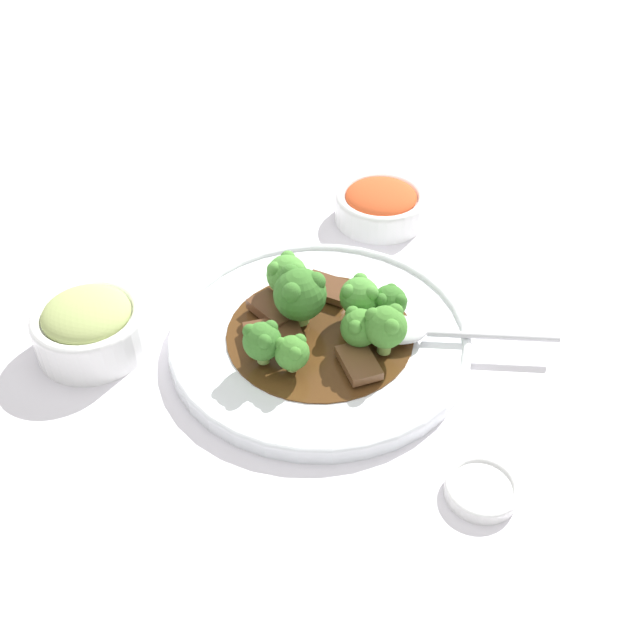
# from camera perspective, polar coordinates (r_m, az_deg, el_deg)

# --- Properties ---
(ground_plane) EXTENTS (4.00, 4.00, 0.00)m
(ground_plane) POSITION_cam_1_polar(r_m,az_deg,el_deg) (0.79, 0.00, -1.85)
(ground_plane) COLOR silver
(main_plate) EXTENTS (0.31, 0.31, 0.02)m
(main_plate) POSITION_cam_1_polar(r_m,az_deg,el_deg) (0.78, 0.00, -1.32)
(main_plate) COLOR white
(main_plate) RESTS_ON ground_plane
(beef_strip_0) EXTENTS (0.06, 0.06, 0.01)m
(beef_strip_0) POSITION_cam_1_polar(r_m,az_deg,el_deg) (0.82, 0.55, 2.46)
(beef_strip_0) COLOR #56331E
(beef_strip_0) RESTS_ON main_plate
(beef_strip_1) EXTENTS (0.06, 0.05, 0.01)m
(beef_strip_1) POSITION_cam_1_polar(r_m,az_deg,el_deg) (0.79, -3.57, 0.76)
(beef_strip_1) COLOR #56331E
(beef_strip_1) RESTS_ON main_plate
(beef_strip_2) EXTENTS (0.03, 0.06, 0.01)m
(beef_strip_2) POSITION_cam_1_polar(r_m,az_deg,el_deg) (0.77, -3.63, -0.88)
(beef_strip_2) COLOR #56331E
(beef_strip_2) RESTS_ON main_plate
(beef_strip_3) EXTENTS (0.05, 0.04, 0.01)m
(beef_strip_3) POSITION_cam_1_polar(r_m,az_deg,el_deg) (0.73, 2.97, -3.27)
(beef_strip_3) COLOR brown
(beef_strip_3) RESTS_ON main_plate
(broccoli_floret_0) EXTENTS (0.04, 0.04, 0.05)m
(broccoli_floret_0) POSITION_cam_1_polar(r_m,az_deg,el_deg) (0.72, -4.43, -1.58)
(broccoli_floret_0) COLOR #7FA84C
(broccoli_floret_0) RESTS_ON main_plate
(broccoli_floret_1) EXTENTS (0.04, 0.04, 0.04)m
(broccoli_floret_1) POSITION_cam_1_polar(r_m,az_deg,el_deg) (0.77, 5.41, 1.26)
(broccoli_floret_1) COLOR #7FA84C
(broccoli_floret_1) RESTS_ON main_plate
(broccoli_floret_2) EXTENTS (0.06, 0.06, 0.06)m
(broccoli_floret_2) POSITION_cam_1_polar(r_m,az_deg,el_deg) (0.76, -1.54, 2.04)
(broccoli_floret_2) COLOR #7FA84C
(broccoli_floret_2) RESTS_ON main_plate
(broccoli_floret_3) EXTENTS (0.04, 0.04, 0.05)m
(broccoli_floret_3) POSITION_cam_1_polar(r_m,az_deg,el_deg) (0.73, 5.03, -0.49)
(broccoli_floret_3) COLOR #7FA84C
(broccoli_floret_3) RESTS_ON main_plate
(broccoli_floret_4) EXTENTS (0.04, 0.04, 0.05)m
(broccoli_floret_4) POSITION_cam_1_polar(r_m,az_deg,el_deg) (0.80, -2.55, 3.52)
(broccoli_floret_4) COLOR #8EB756
(broccoli_floret_4) RESTS_ON main_plate
(broccoli_floret_5) EXTENTS (0.04, 0.04, 0.04)m
(broccoli_floret_5) POSITION_cam_1_polar(r_m,az_deg,el_deg) (0.74, 3.06, -0.54)
(broccoli_floret_5) COLOR #7FA84C
(broccoli_floret_5) RESTS_ON main_plate
(broccoli_floret_6) EXTENTS (0.03, 0.03, 0.04)m
(broccoli_floret_6) POSITION_cam_1_polar(r_m,az_deg,el_deg) (0.72, -2.15, -2.47)
(broccoli_floret_6) COLOR #7FA84C
(broccoli_floret_6) RESTS_ON main_plate
(broccoli_floret_7) EXTENTS (0.04, 0.04, 0.05)m
(broccoli_floret_7) POSITION_cam_1_polar(r_m,az_deg,el_deg) (0.77, 3.03, 1.84)
(broccoli_floret_7) COLOR #7FA84C
(broccoli_floret_7) RESTS_ON main_plate
(serving_spoon) EXTENTS (0.09, 0.19, 0.01)m
(serving_spoon) POSITION_cam_1_polar(r_m,az_deg,el_deg) (0.77, 6.93, -0.79)
(serving_spoon) COLOR silver
(serving_spoon) RESTS_ON main_plate
(side_bowl_kimchi) EXTENTS (0.12, 0.12, 0.04)m
(side_bowl_kimchi) POSITION_cam_1_polar(r_m,az_deg,el_deg) (0.96, 4.65, 8.80)
(side_bowl_kimchi) COLOR white
(side_bowl_kimchi) RESTS_ON ground_plane
(side_bowl_appetizer) EXTENTS (0.11, 0.11, 0.06)m
(side_bowl_appetizer) POSITION_cam_1_polar(r_m,az_deg,el_deg) (0.80, -17.15, -0.42)
(side_bowl_appetizer) COLOR white
(side_bowl_appetizer) RESTS_ON ground_plane
(sauce_dish) EXTENTS (0.06, 0.06, 0.01)m
(sauce_dish) POSITION_cam_1_polar(r_m,az_deg,el_deg) (0.67, 12.22, -12.46)
(sauce_dish) COLOR white
(sauce_dish) RESTS_ON ground_plane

